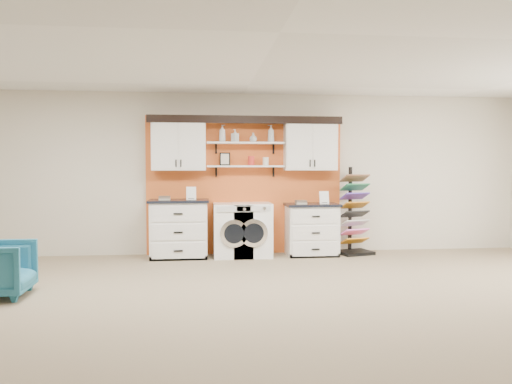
{
  "coord_description": "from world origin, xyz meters",
  "views": [
    {
      "loc": [
        -0.75,
        -4.74,
        1.54
      ],
      "look_at": [
        0.02,
        2.3,
        1.16
      ],
      "focal_mm": 35.0,
      "sensor_mm": 36.0,
      "label": 1
    }
  ],
  "objects": [
    {
      "name": "ceiling",
      "position": [
        0.0,
        0.0,
        2.8
      ],
      "size": [
        10.0,
        10.0,
        0.0
      ],
      "primitive_type": "plane",
      "rotation": [
        3.14,
        0.0,
        0.0
      ],
      "color": "white",
      "rests_on": "wall_back"
    },
    {
      "name": "base_cabinet_left",
      "position": [
        -1.13,
        3.64,
        0.49
      ],
      "size": [
        0.99,
        0.66,
        0.97
      ],
      "color": "white",
      "rests_on": "floor"
    },
    {
      "name": "picture_frame",
      "position": [
        -0.35,
        3.85,
        1.66
      ],
      "size": [
        0.18,
        0.02,
        0.22
      ],
      "color": "black",
      "rests_on": "shelf_lower"
    },
    {
      "name": "soap_bottle_c",
      "position": [
        0.13,
        3.8,
        2.02
      ],
      "size": [
        0.17,
        0.17,
        0.16
      ],
      "primitive_type": "imported",
      "rotation": [
        0.0,
        0.0,
        3.8
      ],
      "color": "silver",
      "rests_on": "shelf_upper"
    },
    {
      "name": "crown_molding",
      "position": [
        0.0,
        3.81,
        2.33
      ],
      "size": [
        3.3,
        0.41,
        0.13
      ],
      "color": "black",
      "rests_on": "wall_back"
    },
    {
      "name": "accent_panel",
      "position": [
        0.0,
        3.96,
        1.2
      ],
      "size": [
        3.4,
        0.07,
        2.4
      ],
      "primitive_type": "cube",
      "color": "#D55C24",
      "rests_on": "wall_back"
    },
    {
      "name": "shelf_upper",
      "position": [
        0.0,
        3.8,
        1.93
      ],
      "size": [
        1.32,
        0.28,
        0.03
      ],
      "primitive_type": "cube",
      "color": "white",
      "rests_on": "wall_back"
    },
    {
      "name": "shelf_lower",
      "position": [
        0.0,
        3.8,
        1.53
      ],
      "size": [
        1.32,
        0.28,
        0.03
      ],
      "primitive_type": "cube",
      "color": "white",
      "rests_on": "wall_back"
    },
    {
      "name": "washer",
      "position": [
        -0.23,
        3.64,
        0.45
      ],
      "size": [
        0.64,
        0.71,
        0.9
      ],
      "color": "white",
      "rests_on": "floor"
    },
    {
      "name": "soap_bottle_d",
      "position": [
        0.44,
        3.8,
        2.09
      ],
      "size": [
        0.15,
        0.15,
        0.29
      ],
      "primitive_type": "imported",
      "rotation": [
        0.0,
        0.0,
        -2.07
      ],
      "color": "silver",
      "rests_on": "shelf_upper"
    },
    {
      "name": "sample_rack",
      "position": [
        1.89,
        3.67,
        0.5
      ],
      "size": [
        0.65,
        0.59,
        1.52
      ],
      "rotation": [
        0.0,
        0.0,
        0.26
      ],
      "color": "black",
      "rests_on": "floor"
    },
    {
      "name": "upper_cabinet_right",
      "position": [
        1.13,
        3.79,
        1.88
      ],
      "size": [
        0.9,
        0.35,
        0.84
      ],
      "color": "white",
      "rests_on": "wall_back"
    },
    {
      "name": "dryer",
      "position": [
        0.09,
        3.64,
        0.46
      ],
      "size": [
        0.65,
        0.71,
        0.91
      ],
      "color": "white",
      "rests_on": "floor"
    },
    {
      "name": "base_cabinet_right",
      "position": [
        1.13,
        3.64,
        0.45
      ],
      "size": [
        0.91,
        0.66,
        0.89
      ],
      "color": "white",
      "rests_on": "floor"
    },
    {
      "name": "canister_red",
      "position": [
        0.1,
        3.8,
        1.62
      ],
      "size": [
        0.11,
        0.11,
        0.16
      ],
      "primitive_type": "cylinder",
      "color": "red",
      "rests_on": "shelf_lower"
    },
    {
      "name": "soap_bottle_b",
      "position": [
        -0.18,
        3.8,
        2.05
      ],
      "size": [
        0.14,
        0.14,
        0.22
      ],
      "primitive_type": "imported",
      "rotation": [
        0.0,
        0.0,
        -0.84
      ],
      "color": "silver",
      "rests_on": "shelf_upper"
    },
    {
      "name": "wall_back",
      "position": [
        0.0,
        4.0,
        1.4
      ],
      "size": [
        10.0,
        0.0,
        10.0
      ],
      "primitive_type": "plane",
      "rotation": [
        1.57,
        0.0,
        0.0
      ],
      "color": "beige",
      "rests_on": "floor"
    },
    {
      "name": "canister_cream",
      "position": [
        0.35,
        3.8,
        1.61
      ],
      "size": [
        0.1,
        0.1,
        0.14
      ],
      "primitive_type": "cylinder",
      "color": "silver",
      "rests_on": "shelf_lower"
    },
    {
      "name": "upper_cabinet_left",
      "position": [
        -1.13,
        3.79,
        1.88
      ],
      "size": [
        0.9,
        0.35,
        0.84
      ],
      "color": "white",
      "rests_on": "wall_back"
    },
    {
      "name": "soap_bottle_a",
      "position": [
        -0.4,
        3.8,
        2.09
      ],
      "size": [
        0.14,
        0.14,
        0.29
      ],
      "primitive_type": "imported",
      "rotation": [
        0.0,
        0.0,
        1.24
      ],
      "color": "silver",
      "rests_on": "shelf_upper"
    },
    {
      "name": "floor",
      "position": [
        0.0,
        0.0,
        0.0
      ],
      "size": [
        10.0,
        10.0,
        0.0
      ],
      "primitive_type": "plane",
      "color": "gray",
      "rests_on": "ground"
    }
  ]
}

